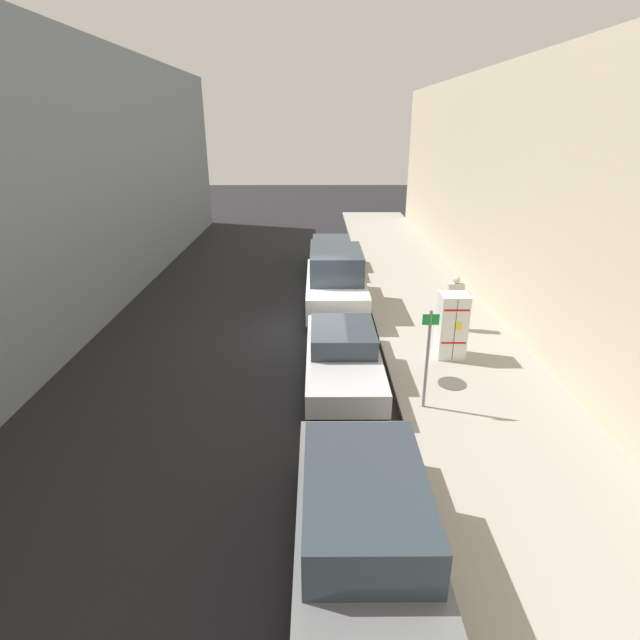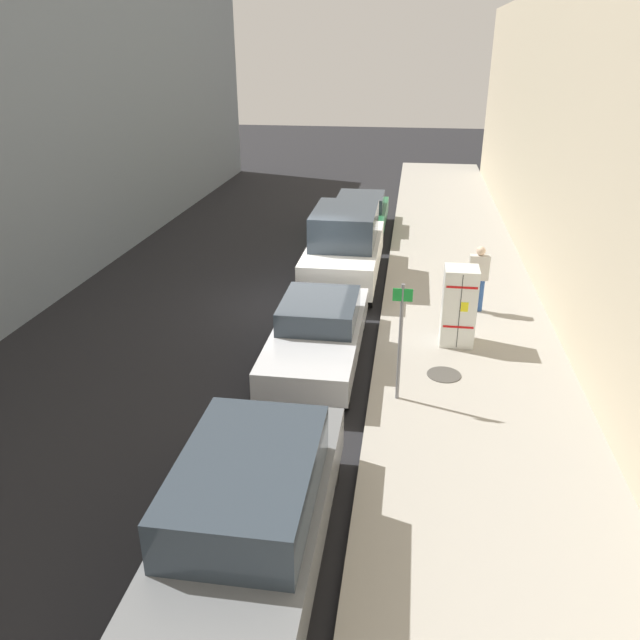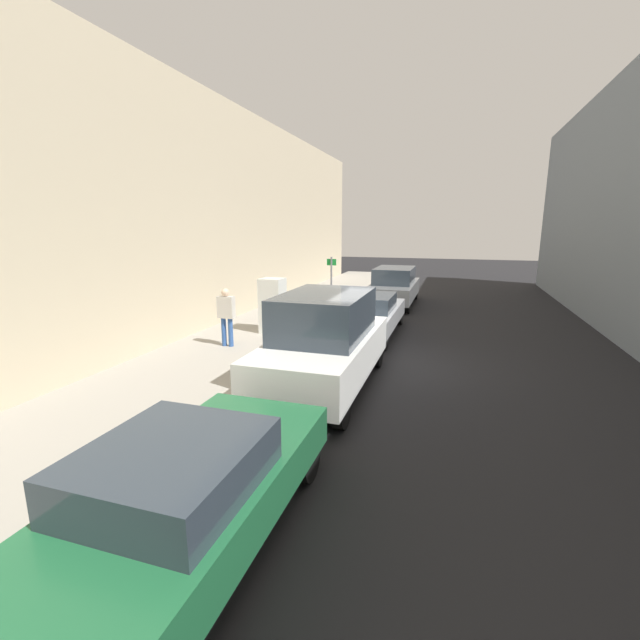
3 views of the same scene
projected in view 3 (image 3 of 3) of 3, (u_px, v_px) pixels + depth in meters
ground_plane at (384, 363)px, 11.41m from camera, size 80.00×80.00×0.00m
sidewalk_slab at (239, 347)px, 12.67m from camera, size 4.17×44.00×0.12m
building_facade_near at (138, 212)px, 12.76m from camera, size 2.17×39.60×7.99m
discarded_refrigerator at (273, 306)px, 14.09m from camera, size 0.74×0.71×1.80m
manhole_cover at (299, 322)px, 15.69m from camera, size 0.70×0.70×0.02m
street_sign_post at (331, 284)px, 16.12m from camera, size 0.36×0.07×2.34m
pedestrian_walking_far at (226, 313)px, 12.39m from camera, size 0.49×0.23×1.71m
parked_sedan_green at (185, 493)px, 4.67m from camera, size 1.88×4.47×1.39m
parked_van_white at (325, 342)px, 9.48m from camera, size 1.99×4.86×2.16m
parked_sedan_silver at (369, 314)px, 14.31m from camera, size 1.81×4.70×1.39m
parked_suv_gray at (394, 286)px, 19.81m from camera, size 1.90×4.83×1.73m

